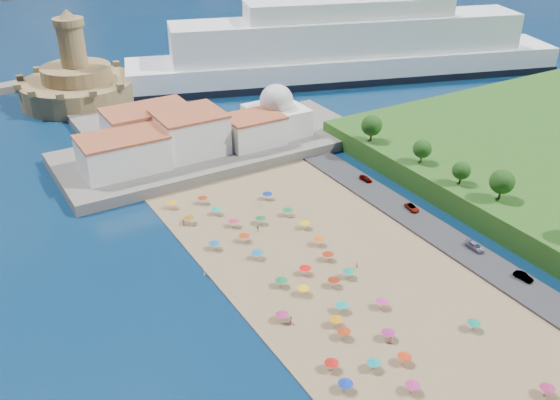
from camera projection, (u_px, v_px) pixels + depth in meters
ground at (327, 292)px, 123.57m from camera, size 700.00×700.00×0.00m
terrace at (214, 148)px, 182.66m from camera, size 90.00×36.00×3.00m
jetty at (105, 125)px, 199.45m from camera, size 18.00×70.00×2.40m
waterfront_buildings at (170, 136)px, 174.27m from camera, size 57.00×29.00×11.00m
domed_building at (276, 114)px, 186.57m from camera, size 16.00×16.00×15.00m
fortress at (78, 84)px, 219.59m from camera, size 40.00×40.00×32.40m
cruise_ship at (348, 51)px, 242.14m from camera, size 170.14×75.98×37.30m
beach_parasols at (352, 316)px, 113.44m from camera, size 32.37×116.63×2.20m
beachgoers at (297, 296)px, 120.59m from camera, size 29.21×95.06×1.90m
parked_cars at (439, 224)px, 144.13m from camera, size 2.74×56.05×1.41m
hillside_trees at (532, 201)px, 134.95m from camera, size 14.10×109.77×8.12m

